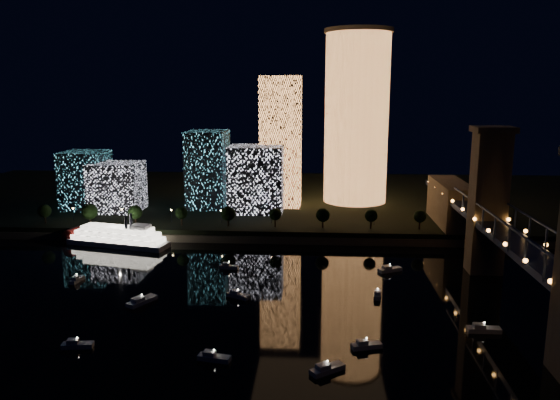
% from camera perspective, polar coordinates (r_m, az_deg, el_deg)
% --- Properties ---
extents(ground, '(520.00, 520.00, 0.00)m').
position_cam_1_polar(ground, '(148.17, 0.85, -13.20)').
color(ground, black).
rests_on(ground, ground).
extents(far_bank, '(420.00, 160.00, 5.00)m').
position_cam_1_polar(far_bank, '(300.49, 2.42, 0.06)').
color(far_bank, black).
rests_on(far_bank, ground).
extents(seawall, '(420.00, 6.00, 3.00)m').
position_cam_1_polar(seawall, '(224.84, 1.93, -4.11)').
color(seawall, '#6B5E4C').
rests_on(seawall, ground).
extents(tower_cylindrical, '(34.00, 34.00, 86.13)m').
position_cam_1_polar(tower_cylindrical, '(280.96, 8.00, 8.57)').
color(tower_cylindrical, '#FF9C51').
rests_on(tower_cylindrical, far_bank).
extents(tower_rectangular, '(19.91, 19.91, 63.34)m').
position_cam_1_polar(tower_rectangular, '(270.04, 0.09, 6.11)').
color(tower_rectangular, '#FF9C51').
rests_on(tower_rectangular, far_bank).
extents(midrise_blocks, '(106.32, 35.09, 37.32)m').
position_cam_1_polar(midrise_blocks, '(267.31, -10.56, 2.33)').
color(midrise_blocks, white).
rests_on(midrise_blocks, far_bank).
extents(truss_bridge, '(13.00, 266.00, 50.00)m').
position_cam_1_polar(truss_bridge, '(156.76, 25.59, -6.60)').
color(truss_bridge, '#18254F').
rests_on(truss_bridge, ground).
extents(riverboat, '(46.06, 19.04, 13.62)m').
position_cam_1_polar(riverboat, '(230.75, -16.99, -3.70)').
color(riverboat, silver).
rests_on(riverboat, ground).
extents(motorboats, '(127.69, 76.95, 2.78)m').
position_cam_1_polar(motorboats, '(156.85, -1.24, -11.43)').
color(motorboats, silver).
rests_on(motorboats, ground).
extents(esplanade_trees, '(165.47, 6.91, 8.96)m').
position_cam_1_polar(esplanade_trees, '(232.90, -7.66, -1.39)').
color(esplanade_trees, black).
rests_on(esplanade_trees, far_bank).
extents(street_lamps, '(132.70, 0.70, 5.65)m').
position_cam_1_polar(street_lamps, '(238.03, -6.17, -1.43)').
color(street_lamps, black).
rests_on(street_lamps, far_bank).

